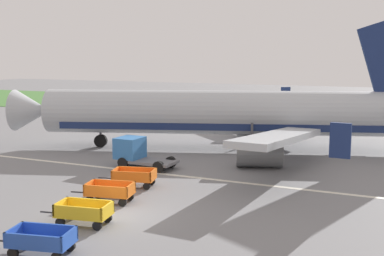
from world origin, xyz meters
TOP-DOWN VIEW (x-y plane):
  - ground_plane at (0.00, 0.00)m, footprint 220.00×220.00m
  - grass_strip at (0.00, 51.07)m, footprint 220.00×28.00m
  - apron_stripe at (0.00, 8.64)m, footprint 120.00×0.36m
  - airplane at (-0.43, 18.89)m, footprint 36.62×29.79m
  - baggage_cart_second_in_row at (-0.02, -5.31)m, footprint 3.63×1.90m
  - baggage_cart_third_in_row at (-0.64, -1.71)m, footprint 3.62×1.80m
  - baggage_cart_fourth_in_row at (-1.52, 1.79)m, footprint 3.63×1.87m
  - baggage_cart_far_end at (-1.98, 5.12)m, footprint 3.62×1.96m
  - service_truck_beside_carts at (-4.63, 9.79)m, footprint 4.44×2.14m

SIDE VIEW (x-z plane):
  - ground_plane at x=0.00m, z-range 0.00..0.00m
  - apron_stripe at x=0.00m, z-range 0.00..0.01m
  - grass_strip at x=0.00m, z-range 0.00..0.06m
  - baggage_cart_second_in_row at x=-0.02m, z-range 0.07..1.14m
  - baggage_cart_third_in_row at x=-0.64m, z-range 0.07..1.14m
  - baggage_cart_fourth_in_row at x=-1.52m, z-range 0.07..1.14m
  - baggage_cart_far_end at x=-1.98m, z-range 0.07..1.14m
  - service_truck_beside_carts at x=-4.63m, z-range 0.05..2.15m
  - airplane at x=-0.43m, z-range -2.62..8.72m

